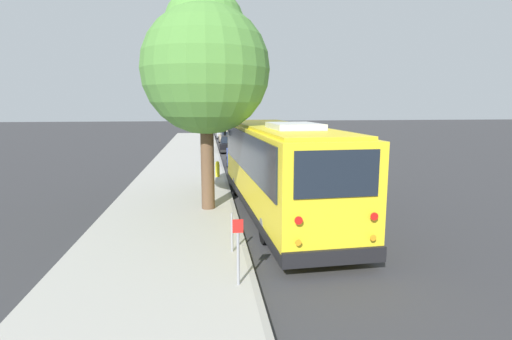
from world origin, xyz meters
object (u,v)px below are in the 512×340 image
parked_sedan_tan (229,138)px  sign_post_near (238,251)px  parked_sedan_gray (221,129)px  shuttle_bus (279,164)px  parked_sedan_blue (239,154)px  sign_post_far (232,232)px  fire_hydrant (218,169)px  parked_sedan_black (231,144)px  parked_sedan_silver (224,133)px  street_tree (205,61)px

parked_sedan_tan → sign_post_near: bearing=174.4°
parked_sedan_gray → shuttle_bus: bearing=178.3°
parked_sedan_blue → parked_sedan_gray: (27.15, 0.13, -0.01)m
sign_post_far → fire_hydrant: (10.71, 0.04, -0.10)m
parked_sedan_black → parked_sedan_silver: (12.85, -0.03, 0.02)m
parked_sedan_silver → sign_post_near: bearing=176.5°
parked_sedan_blue → parked_sedan_tan: parked_sedan_blue is taller
parked_sedan_black → street_tree: bearing=177.1°
parked_sedan_gray → street_tree: bearing=174.6°
parked_sedan_black → parked_sedan_gray: parked_sedan_gray is taller
parked_sedan_black → parked_sedan_silver: 12.85m
parked_sedan_blue → parked_sedan_black: 7.19m
parked_sedan_blue → sign_post_far: parked_sedan_blue is taller
sign_post_near → sign_post_far: bearing=0.0°
parked_sedan_silver → fire_hydrant: 25.37m
shuttle_bus → parked_sedan_blue: (12.02, 0.38, -1.15)m
parked_sedan_silver → sign_post_far: 36.06m
parked_sedan_tan → parked_sedan_gray: same height
parked_sedan_black → parked_sedan_tan: bearing=1.1°
parked_sedan_gray → sign_post_far: 43.17m
shuttle_bus → sign_post_near: (-5.89, 1.93, -0.89)m
parked_sedan_tan → street_tree: street_tree is taller
parked_sedan_black → parked_sedan_tan: size_ratio=1.05×
parked_sedan_tan → fire_hydrant: parked_sedan_tan is taller
shuttle_bus → sign_post_far: shuttle_bus is taller
parked_sedan_black → parked_sedan_tan: (6.01, -0.22, 0.01)m
parked_sedan_black → sign_post_near: size_ratio=3.32×
parked_sedan_blue → parked_sedan_gray: 27.15m
shuttle_bus → parked_sedan_silver: (32.05, 0.47, -1.15)m
shuttle_bus → parked_sedan_black: size_ratio=2.40×
shuttle_bus → parked_sedan_tan: bearing=-2.4°
parked_sedan_black → sign_post_near: bearing=179.9°
parked_sedan_tan → street_tree: bearing=172.3°
shuttle_bus → sign_post_near: shuttle_bus is taller
fire_hydrant → sign_post_far: bearing=-179.8°
parked_sedan_black → parked_sedan_gray: bearing=3.2°
shuttle_bus → fire_hydrant: shuttle_bus is taller
parked_sedan_silver → sign_post_far: size_ratio=4.36×
parked_sedan_blue → fire_hydrant: (-5.29, 1.59, -0.06)m
parked_sedan_blue → parked_sedan_tan: 13.19m
parked_sedan_silver → sign_post_far: bearing=176.4°
shuttle_bus → parked_sedan_black: 19.25m
parked_sedan_gray → parked_sedan_blue: bearing=177.8°
shuttle_bus → sign_post_near: size_ratio=7.95×
parked_sedan_silver → fire_hydrant: bearing=175.4°
shuttle_bus → parked_sedan_gray: 39.19m
street_tree → fire_hydrant: 7.83m
sign_post_far → fire_hydrant: bearing=0.2°
shuttle_bus → street_tree: street_tree is taller
shuttle_bus → sign_post_far: (-3.98, 1.93, -1.11)m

